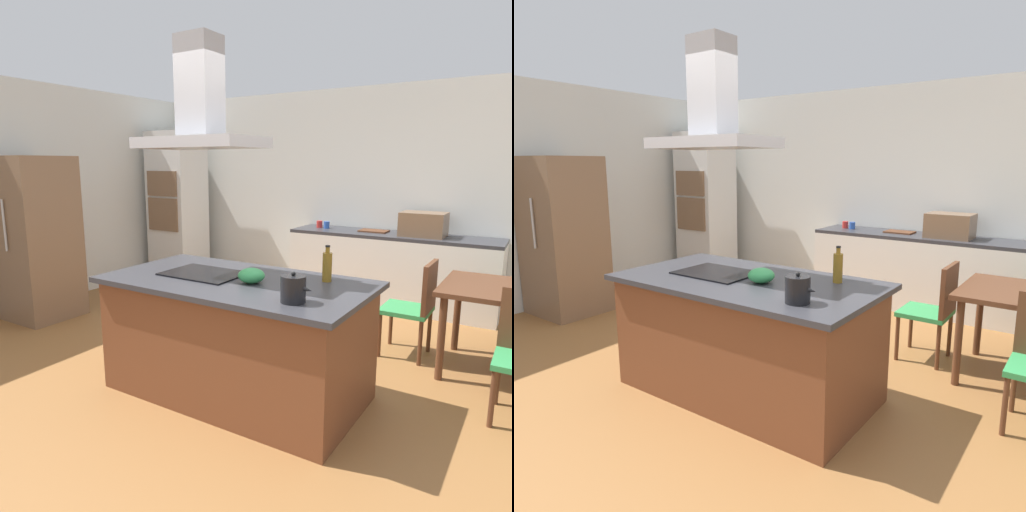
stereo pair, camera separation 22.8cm
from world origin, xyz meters
The scene contains 17 objects.
ground centered at (0.00, 1.50, 0.00)m, with size 16.00×16.00×0.00m, color #936033.
wall_back centered at (0.00, 3.25, 1.35)m, with size 7.20×0.10×2.70m, color silver.
wall_left centered at (-3.45, 1.00, 1.35)m, with size 0.10×8.80×2.70m, color silver.
kitchen_island centered at (0.00, 0.00, 0.45)m, with size 1.97×1.07×0.90m.
cooktop centered at (-0.30, 0.00, 0.91)m, with size 0.60×0.44×0.01m, color black.
tea_kettle centered at (0.63, -0.29, 0.98)m, with size 0.21×0.16×0.19m.
olive_oil_bottle centered at (0.59, 0.30, 1.01)m, with size 0.07×0.07×0.27m.
mixing_bowl centered at (0.15, -0.03, 0.95)m, with size 0.20×0.20×0.11m, color #33934C.
back_counter centered at (0.33, 2.88, 0.45)m, with size 2.48×0.62×0.90m.
countertop_microwave centered at (0.68, 2.88, 1.04)m, with size 0.50×0.38×0.28m, color brown.
coffee_mug_red centered at (-0.66, 2.92, 0.95)m, with size 0.08×0.08×0.09m, color red.
coffee_mug_blue centered at (-0.55, 2.90, 0.95)m, with size 0.08×0.08×0.09m, color #2D56B2.
cutting_board centered at (0.08, 2.93, 0.91)m, with size 0.34×0.24×0.02m, color #59331E.
wall_oven_stack centered at (-2.90, 2.65, 1.10)m, with size 0.70×0.66×2.20m.
refrigerator centered at (-2.98, 0.33, 0.91)m, with size 0.80×0.73×1.82m.
chair_at_left_end centered at (0.98, 1.43, 0.51)m, with size 0.42×0.42×0.89m.
range_hood centered at (-0.30, 0.00, 2.10)m, with size 0.90×0.55×0.78m.
Camera 1 is at (1.90, -2.76, 1.75)m, focal length 32.76 mm.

